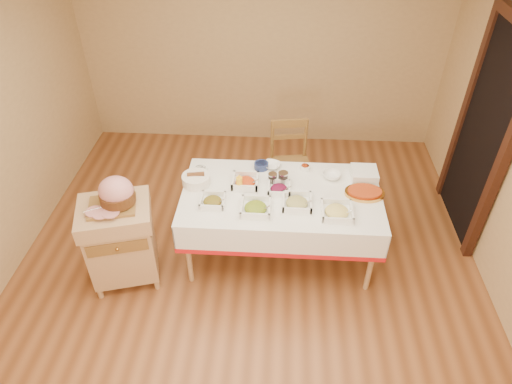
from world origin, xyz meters
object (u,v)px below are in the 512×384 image
butcher_cart (121,239)px  mustard_bottle (239,183)px  dining_table (281,207)px  dining_chair (290,163)px  plate_stack (364,174)px  preserve_jar_right (283,178)px  brass_platter (365,193)px  bread_basket (196,179)px  preserve_jar_left (272,179)px  ham_on_board (116,194)px

butcher_cart → mustard_bottle: bearing=22.5°
dining_table → dining_chair: size_ratio=1.91×
plate_stack → preserve_jar_right: bearing=-170.1°
preserve_jar_right → dining_table: bearing=-94.2°
dining_table → brass_platter: size_ratio=5.04×
preserve_jar_right → mustard_bottle: mustard_bottle is taller
dining_chair → mustard_bottle: 1.03m
preserve_jar_right → mustard_bottle: bearing=-161.6°
butcher_cart → bread_basket: 0.86m
dining_table → brass_platter: bearing=2.2°
preserve_jar_right → plate_stack: preserve_jar_right is taller
preserve_jar_right → bread_basket: preserve_jar_right is taller
bread_basket → plate_stack: (1.57, 0.19, -0.01)m
dining_table → preserve_jar_right: (0.01, 0.15, 0.22)m
preserve_jar_left → ham_on_board: bearing=-158.0°
ham_on_board → preserve_jar_left: size_ratio=3.82×
ham_on_board → mustard_bottle: ham_on_board is taller
dining_chair → butcher_cart: bearing=-139.7°
brass_platter → bread_basket: bearing=177.6°
dining_table → dining_chair: (0.09, 0.87, -0.11)m
butcher_cart → preserve_jar_left: size_ratio=7.98×
dining_table → ham_on_board: (-1.38, -0.38, 0.38)m
dining_table → preserve_jar_left: (-0.09, 0.15, 0.21)m
butcher_cart → dining_chair: dining_chair is taller
preserve_jar_right → plate_stack: 0.78m
ham_on_board → brass_platter: bearing=10.7°
preserve_jar_left → butcher_cart: bearing=-157.4°
preserve_jar_right → mustard_bottle: (-0.40, -0.13, 0.03)m
dining_chair → preserve_jar_right: (-0.08, -0.72, 0.32)m
butcher_cart → plate_stack: (2.20, 0.70, 0.31)m
plate_stack → brass_platter: 0.26m
butcher_cart → preserve_jar_right: preserve_jar_right is taller
butcher_cart → dining_chair: bearing=40.3°
dining_table → preserve_jar_left: bearing=120.6°
preserve_jar_right → brass_platter: size_ratio=0.33×
bread_basket → brass_platter: 1.55m
dining_chair → ham_on_board: (-1.47, -1.25, 0.49)m
butcher_cart → preserve_jar_right: 1.57m
butcher_cart → dining_chair: (1.51, 1.28, 0.00)m
preserve_jar_left → preserve_jar_right: bearing=3.4°
preserve_jar_left → bread_basket: size_ratio=0.41×
ham_on_board → preserve_jar_left: bearing=22.0°
dining_chair → plate_stack: bearing=-40.3°
butcher_cart → brass_platter: size_ratio=2.39×
dining_chair → brass_platter: size_ratio=2.65×
dining_chair → bread_basket: (-0.88, -0.78, 0.32)m
preserve_jar_right → butcher_cart: bearing=-158.6°
dining_chair → mustard_bottle: (-0.47, -0.85, 0.35)m
dining_chair → ham_on_board: size_ratio=2.31×
plate_stack → preserve_jar_left: bearing=-170.8°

